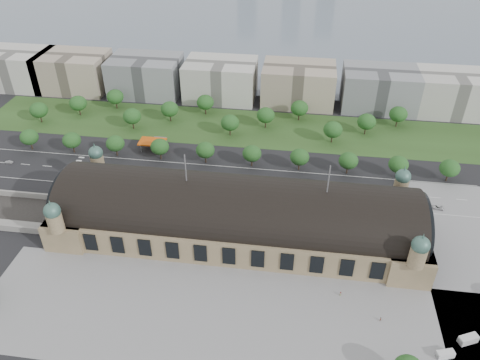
# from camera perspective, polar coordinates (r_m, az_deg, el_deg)

# --- Properties ---
(ground) EXTENTS (900.00, 900.00, 0.00)m
(ground) POSITION_cam_1_polar(r_m,az_deg,el_deg) (198.42, -0.40, -6.58)
(ground) COLOR black
(ground) RESTS_ON ground
(station) EXTENTS (150.00, 48.40, 44.30)m
(station) POSITION_cam_1_polar(r_m,az_deg,el_deg) (191.77, -0.41, -4.27)
(station) COLOR #9D8661
(station) RESTS_ON ground
(plaza_south) EXTENTS (190.00, 48.00, 0.12)m
(plaza_south) POSITION_cam_1_polar(r_m,az_deg,el_deg) (167.39, 0.85, -16.82)
(plaza_south) COLOR gray
(plaza_south) RESTS_ON ground
(road_slab) EXTENTS (260.00, 26.00, 0.10)m
(road_slab) POSITION_cam_1_polar(r_m,az_deg,el_deg) (230.82, -3.95, 0.09)
(road_slab) COLOR black
(road_slab) RESTS_ON ground
(grass_belt) EXTENTS (300.00, 45.00, 0.10)m
(grass_belt) POSITION_cam_1_polar(r_m,az_deg,el_deg) (276.17, -0.68, 6.47)
(grass_belt) COLOR #2B481D
(grass_belt) RESTS_ON ground
(petrol_station) EXTENTS (14.00, 13.00, 5.05)m
(petrol_station) POSITION_cam_1_polar(r_m,az_deg,el_deg) (259.55, -10.16, 4.63)
(petrol_station) COLOR #CD4E0C
(petrol_station) RESTS_ON ground
(lake) EXTENTS (700.00, 320.00, 0.08)m
(lake) POSITION_cam_1_polar(r_m,az_deg,el_deg) (464.59, 5.23, 18.31)
(lake) COLOR slate
(lake) RESTS_ON ground
(office_0) EXTENTS (45.00, 32.00, 24.00)m
(office_0) POSITION_cam_1_polar(r_m,az_deg,el_deg) (360.01, -25.44, 12.18)
(office_0) COLOR beige
(office_0) RESTS_ON ground
(office_1) EXTENTS (45.00, 32.00, 24.00)m
(office_1) POSITION_cam_1_polar(r_m,az_deg,el_deg) (340.35, -19.60, 12.34)
(office_1) COLOR tan
(office_1) RESTS_ON ground
(office_2) EXTENTS (45.00, 32.00, 24.00)m
(office_2) POSITION_cam_1_polar(r_m,az_deg,el_deg) (321.13, -11.41, 12.37)
(office_2) COLOR gray
(office_2) RESTS_ON ground
(office_3) EXTENTS (45.00, 32.00, 24.00)m
(office_3) POSITION_cam_1_polar(r_m,az_deg,el_deg) (308.88, -2.38, 12.11)
(office_3) COLOR beige
(office_3) RESTS_ON ground
(office_4) EXTENTS (45.00, 32.00, 24.00)m
(office_4) POSITION_cam_1_polar(r_m,az_deg,el_deg) (304.46, 7.12, 11.52)
(office_4) COLOR tan
(office_4) RESTS_ON ground
(office_5) EXTENTS (45.00, 32.00, 24.00)m
(office_5) POSITION_cam_1_polar(r_m,az_deg,el_deg) (308.19, 16.59, 10.62)
(office_5) COLOR gray
(office_5) RESTS_ON ground
(office_6) EXTENTS (45.00, 32.00, 24.00)m
(office_6) POSITION_cam_1_polar(r_m,az_deg,el_deg) (318.30, 24.68, 9.63)
(office_6) COLOR beige
(office_6) RESTS_ON ground
(tree_row_0) EXTENTS (9.60, 9.60, 11.52)m
(tree_row_0) POSITION_cam_1_polar(r_m,az_deg,el_deg) (274.93, -24.32, 4.79)
(tree_row_0) COLOR #2D2116
(tree_row_0) RESTS_ON ground
(tree_row_1) EXTENTS (9.60, 9.60, 11.52)m
(tree_row_1) POSITION_cam_1_polar(r_m,az_deg,el_deg) (263.33, -19.83, 4.58)
(tree_row_1) COLOR #2D2116
(tree_row_1) RESTS_ON ground
(tree_row_2) EXTENTS (9.60, 9.60, 11.52)m
(tree_row_2) POSITION_cam_1_polar(r_m,az_deg,el_deg) (253.47, -14.97, 4.32)
(tree_row_2) COLOR #2D2116
(tree_row_2) RESTS_ON ground
(tree_row_3) EXTENTS (9.60, 9.60, 11.52)m
(tree_row_3) POSITION_cam_1_polar(r_m,az_deg,el_deg) (245.57, -9.76, 4.01)
(tree_row_3) COLOR #2D2116
(tree_row_3) RESTS_ON ground
(tree_row_4) EXTENTS (9.60, 9.60, 11.52)m
(tree_row_4) POSITION_cam_1_polar(r_m,az_deg,el_deg) (239.82, -4.25, 3.65)
(tree_row_4) COLOR #2D2116
(tree_row_4) RESTS_ON ground
(tree_row_5) EXTENTS (9.60, 9.60, 11.52)m
(tree_row_5) POSITION_cam_1_polar(r_m,az_deg,el_deg) (236.38, 1.46, 3.24)
(tree_row_5) COLOR #2D2116
(tree_row_5) RESTS_ON ground
(tree_row_6) EXTENTS (9.60, 9.60, 11.52)m
(tree_row_6) POSITION_cam_1_polar(r_m,az_deg,el_deg) (235.35, 7.28, 2.79)
(tree_row_6) COLOR #2D2116
(tree_row_6) RESTS_ON ground
(tree_row_7) EXTENTS (9.60, 9.60, 11.52)m
(tree_row_7) POSITION_cam_1_polar(r_m,az_deg,el_deg) (236.76, 13.08, 2.31)
(tree_row_7) COLOR #2D2116
(tree_row_7) RESTS_ON ground
(tree_row_8) EXTENTS (9.60, 9.60, 11.52)m
(tree_row_8) POSITION_cam_1_polar(r_m,az_deg,el_deg) (240.57, 18.75, 1.82)
(tree_row_8) COLOR #2D2116
(tree_row_8) RESTS_ON ground
(tree_row_9) EXTENTS (9.60, 9.60, 11.52)m
(tree_row_9) POSITION_cam_1_polar(r_m,az_deg,el_deg) (246.67, 24.20, 1.33)
(tree_row_9) COLOR #2D2116
(tree_row_9) RESTS_ON ground
(tree_belt_0) EXTENTS (10.40, 10.40, 12.48)m
(tree_belt_0) POSITION_cam_1_polar(r_m,az_deg,el_deg) (302.13, -23.33, 7.84)
(tree_belt_0) COLOR #2D2116
(tree_belt_0) RESTS_ON ground
(tree_belt_1) EXTENTS (10.40, 10.40, 12.48)m
(tree_belt_1) POSITION_cam_1_polar(r_m,az_deg,el_deg) (302.54, -19.14, 8.84)
(tree_belt_1) COLOR #2D2116
(tree_belt_1) RESTS_ON ground
(tree_belt_2) EXTENTS (10.40, 10.40, 12.48)m
(tree_belt_2) POSITION_cam_1_polar(r_m,az_deg,el_deg) (304.61, -14.97, 9.79)
(tree_belt_2) COLOR #2D2116
(tree_belt_2) RESTS_ON ground
(tree_belt_3) EXTENTS (10.40, 10.40, 12.48)m
(tree_belt_3) POSITION_cam_1_polar(r_m,az_deg,el_deg) (277.83, -13.03, 7.59)
(tree_belt_3) COLOR #2D2116
(tree_belt_3) RESTS_ON ground
(tree_belt_4) EXTENTS (10.40, 10.40, 12.48)m
(tree_belt_4) POSITION_cam_1_polar(r_m,az_deg,el_deg) (282.14, -8.57, 8.55)
(tree_belt_4) COLOR #2D2116
(tree_belt_4) RESTS_ON ground
(tree_belt_5) EXTENTS (10.40, 10.40, 12.48)m
(tree_belt_5) POSITION_cam_1_polar(r_m,az_deg,el_deg) (288.14, -4.26, 9.43)
(tree_belt_5) COLOR #2D2116
(tree_belt_5) RESTS_ON ground
(tree_belt_6) EXTENTS (10.40, 10.40, 12.48)m
(tree_belt_6) POSITION_cam_1_polar(r_m,az_deg,el_deg) (263.81, -1.24, 7.00)
(tree_belt_6) COLOR #2D2116
(tree_belt_6) RESTS_ON ground
(tree_belt_7) EXTENTS (10.40, 10.40, 12.48)m
(tree_belt_7) POSITION_cam_1_polar(r_m,az_deg,el_deg) (272.35, 3.15, 7.89)
(tree_belt_7) COLOR #2D2116
(tree_belt_7) RESTS_ON ground
(tree_belt_8) EXTENTS (10.40, 10.40, 12.48)m
(tree_belt_8) POSITION_cam_1_polar(r_m,az_deg,el_deg) (282.42, 7.27, 8.69)
(tree_belt_8) COLOR #2D2116
(tree_belt_8) RESTS_ON ground
(tree_belt_9) EXTENTS (10.40, 10.40, 12.48)m
(tree_belt_9) POSITION_cam_1_polar(r_m,az_deg,el_deg) (261.72, 11.26, 6.05)
(tree_belt_9) COLOR #2D2116
(tree_belt_9) RESTS_ON ground
(tree_belt_10) EXTENTS (10.40, 10.40, 12.48)m
(tree_belt_10) POSITION_cam_1_polar(r_m,az_deg,el_deg) (274.30, 15.18, 6.88)
(tree_belt_10) COLOR #2D2116
(tree_belt_10) RESTS_ON ground
(tree_belt_11) EXTENTS (10.40, 10.40, 12.48)m
(tree_belt_11) POSITION_cam_1_polar(r_m,az_deg,el_deg) (288.09, 18.75, 7.61)
(tree_belt_11) COLOR #2D2116
(tree_belt_11) RESTS_ON ground
(traffic_car_0) EXTENTS (4.47, 2.10, 1.48)m
(traffic_car_0) POSITION_cam_1_polar(r_m,az_deg,el_deg) (270.20, -26.35, 2.00)
(traffic_car_0) COLOR silver
(traffic_car_0) RESTS_ON ground
(traffic_car_1) EXTENTS (4.38, 2.00, 1.39)m
(traffic_car_1) POSITION_cam_1_polar(r_m,az_deg,el_deg) (251.16, -19.08, 1.40)
(traffic_car_1) COLOR #9C9EA5
(traffic_car_1) RESTS_ON ground
(traffic_car_2) EXTENTS (5.70, 2.93, 1.54)m
(traffic_car_2) POSITION_cam_1_polar(r_m,az_deg,el_deg) (237.75, -11.44, 0.77)
(traffic_car_2) COLOR black
(traffic_car_2) RESTS_ON ground
(traffic_car_3) EXTENTS (5.55, 2.81, 1.55)m
(traffic_car_3) POSITION_cam_1_polar(r_m,az_deg,el_deg) (231.11, -2.56, 0.43)
(traffic_car_3) COLOR maroon
(traffic_car_3) RESTS_ON ground
(traffic_car_4) EXTENTS (4.24, 2.00, 1.40)m
(traffic_car_4) POSITION_cam_1_polar(r_m,az_deg,el_deg) (225.15, 0.49, -0.60)
(traffic_car_4) COLOR #1B224B
(traffic_car_4) RESTS_ON ground
(traffic_car_5) EXTENTS (4.00, 1.69, 1.28)m
(traffic_car_5) POSITION_cam_1_polar(r_m,az_deg,el_deg) (229.97, 9.25, -0.28)
(traffic_car_5) COLOR #4F5256
(traffic_car_5) RESTS_ON ground
(traffic_car_6) EXTENTS (5.85, 3.28, 1.54)m
(traffic_car_6) POSITION_cam_1_polar(r_m,az_deg,el_deg) (229.05, 22.90, -3.08)
(traffic_car_6) COLOR silver
(traffic_car_6) RESTS_ON ground
(parked_car_0) EXTENTS (4.70, 3.31, 1.47)m
(parked_car_0) POSITION_cam_1_polar(r_m,az_deg,el_deg) (236.09, -19.21, -0.94)
(parked_car_0) COLOR black
(parked_car_0) RESTS_ON ground
(parked_car_1) EXTENTS (6.17, 4.52, 1.56)m
(parked_car_1) POSITION_cam_1_polar(r_m,az_deg,el_deg) (234.73, -17.80, -0.83)
(parked_car_1) COLOR maroon
(parked_car_1) RESTS_ON ground
(parked_car_2) EXTENTS (4.78, 3.31, 1.29)m
(parked_car_2) POSITION_cam_1_polar(r_m,az_deg,el_deg) (225.92, -10.53, -1.16)
(parked_car_2) COLOR #16243F
(parked_car_2) RESTS_ON ground
(parked_car_3) EXTENTS (4.51, 3.17, 1.43)m
(parked_car_3) POSITION_cam_1_polar(r_m,az_deg,el_deg) (227.19, -14.05, -1.43)
(parked_car_3) COLOR #5B5F63
(parked_car_3) RESTS_ON ground
(parked_car_4) EXTENTS (4.66, 3.12, 1.45)m
(parked_car_4) POSITION_cam_1_polar(r_m,az_deg,el_deg) (219.91, -8.18, -1.98)
(parked_car_4) COLOR silver
(parked_car_4) RESTS_ON ground
(parked_car_5) EXTENTS (5.47, 4.59, 1.39)m
(parked_car_5) POSITION_cam_1_polar(r_m,az_deg,el_deg) (222.64, -7.55, -1.41)
(parked_car_5) COLOR gray
(parked_car_5) RESTS_ON ground
(parked_car_6) EXTENTS (5.55, 4.54, 1.51)m
(parked_car_6) POSITION_cam_1_polar(r_m,az_deg,el_deg) (225.51, -10.52, -1.19)
(parked_car_6) COLOR black
(parked_car_6) RESTS_ON ground
(bus_west) EXTENTS (11.70, 3.86, 3.20)m
(bus_west) POSITION_cam_1_polar(r_m,az_deg,el_deg) (219.61, -2.20, -1.37)
(bus_west) COLOR red
(bus_west) RESTS_ON ground
(bus_mid) EXTENTS (12.92, 3.18, 3.59)m
(bus_mid) POSITION_cam_1_polar(r_m,az_deg,el_deg) (218.14, 0.57, -1.56)
(bus_mid) COLOR beige
(bus_mid) RESTS_ON ground
(bus_east) EXTENTS (11.37, 3.19, 3.13)m
(bus_east) POSITION_cam_1_polar(r_m,az_deg,el_deg) (220.25, 3.59, -1.31)
(bus_east) COLOR silver
(bus_east) RESTS_ON ground
(van_east) EXTENTS (6.92, 5.02, 2.79)m
(van_east) POSITION_cam_1_polar(r_m,az_deg,el_deg) (177.45, 25.97, -17.10)
(van_east) COLOR silver
(van_east) RESTS_ON ground
(van_south) EXTENTS (6.03, 3.79, 2.43)m
(van_south) POSITION_cam_1_polar(r_m,az_deg,el_deg) (170.96, 23.65, -18.91)
(van_south) COLOR silver
(van_south) RESTS_ON ground
(pedestrian_0) EXTENTS (0.87, 0.52, 1.74)m
(pedestrian_0) POSITION_cam_1_polar(r_m,az_deg,el_deg) (177.75, 12.16, -13.41)
(pedestrian_0) COLOR gray
(pedestrian_0) RESTS_ON ground
(pedestrian_1) EXTENTS (0.66, 0.76, 1.77)m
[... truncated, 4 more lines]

